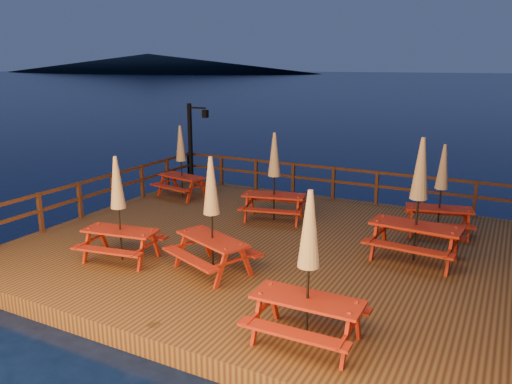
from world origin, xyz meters
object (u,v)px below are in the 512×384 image
(lamp_post, at_px, (194,136))
(picnic_table_2, at_px, (119,207))
(picnic_table_1, at_px, (441,188))
(picnic_table_0, at_px, (181,160))

(lamp_post, distance_m, picnic_table_2, 7.67)
(picnic_table_1, xyz_separation_m, picnic_table_2, (-6.24, -5.31, 0.01))
(lamp_post, relative_size, picnic_table_1, 1.24)
(lamp_post, height_order, picnic_table_1, lamp_post)
(picnic_table_1, bearing_deg, picnic_table_0, 166.81)
(picnic_table_2, bearing_deg, lamp_post, 102.10)
(picnic_table_1, height_order, picnic_table_2, picnic_table_2)
(picnic_table_2, bearing_deg, picnic_table_0, 102.07)
(lamp_post, distance_m, picnic_table_1, 9.25)
(lamp_post, height_order, picnic_table_2, lamp_post)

